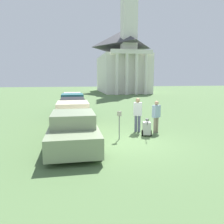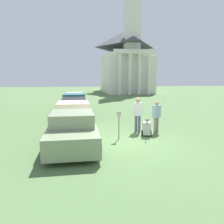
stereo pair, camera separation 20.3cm
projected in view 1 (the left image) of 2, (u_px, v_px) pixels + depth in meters
The scene contains 11 objects.
ground_plane at pixel (128, 143), 9.54m from camera, with size 120.00×120.00×0.00m, color #517042.
parked_car_sage at pixel (73, 130), 9.00m from camera, with size 2.04×4.73×1.44m.
parked_car_cream at pixel (73, 116), 12.04m from camera, with size 2.05×5.04×1.51m.
parked_car_black at pixel (73, 109), 14.93m from camera, with size 1.90×5.21×1.45m.
parked_car_teal at pixel (73, 104), 17.79m from camera, with size 2.08×5.09×1.51m.
parked_car_white at pixel (72, 100), 20.99m from camera, with size 1.93×4.68×1.39m.
parking_meter at pixel (119, 120), 9.90m from camera, with size 0.18×0.09×1.31m.
person_worker at pixel (138, 113), 11.27m from camera, with size 0.47×0.37×1.78m.
person_supervisor at pixel (156, 115), 11.15m from camera, with size 0.47×0.40×1.64m.
equipment_cart at pixel (147, 128), 10.59m from camera, with size 0.52×1.00×1.00m.
church at pixel (122, 59), 42.04m from camera, with size 8.34×14.80×24.23m.
Camera 1 is at (-2.33, -8.94, 2.81)m, focal length 35.00 mm.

